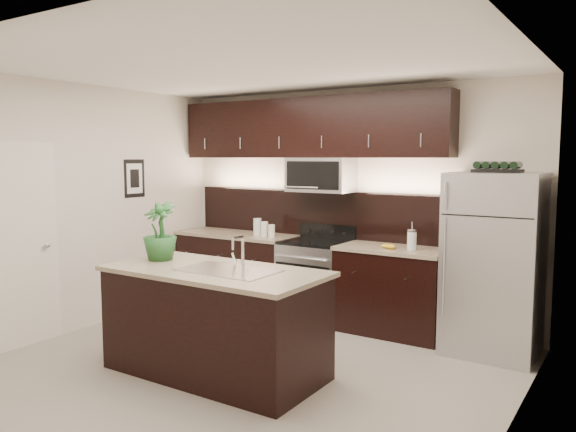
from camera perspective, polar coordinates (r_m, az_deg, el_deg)
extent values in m
plane|color=gray|center=(5.30, -4.25, -15.10)|extent=(4.50, 4.50, 0.00)
cube|color=silver|center=(6.67, 6.06, 1.18)|extent=(4.50, 0.02, 2.70)
cube|color=silver|center=(3.61, -23.99, -3.40)|extent=(4.50, 0.02, 2.70)
cube|color=silver|center=(6.58, -20.19, 0.78)|extent=(0.02, 4.00, 2.70)
cube|color=silver|center=(4.04, 21.96, -2.34)|extent=(0.02, 4.00, 2.70)
cube|color=white|center=(5.01, -4.50, 15.10)|extent=(4.50, 4.00, 0.02)
cube|color=silver|center=(6.16, -25.91, -2.98)|extent=(0.04, 0.80, 2.02)
sphere|color=silver|center=(6.30, -23.28, -2.76)|extent=(0.06, 0.06, 0.06)
cube|color=black|center=(7.03, -15.32, 3.70)|extent=(0.01, 0.32, 0.46)
cube|color=white|center=(7.02, -15.31, 3.70)|extent=(0.00, 0.24, 0.36)
cube|color=black|center=(7.29, -5.16, -5.54)|extent=(1.57, 0.62, 0.90)
cube|color=black|center=(6.24, 10.55, -7.59)|extent=(1.16, 0.62, 0.90)
cube|color=#B2B2B7|center=(6.66, 2.83, -6.65)|extent=(0.76, 0.62, 0.90)
cube|color=black|center=(6.57, 2.85, -2.69)|extent=(0.76, 0.60, 0.03)
cube|color=#C5AC94|center=(7.21, -5.19, -1.88)|extent=(1.59, 0.65, 0.04)
cube|color=#C5AC94|center=(6.15, 10.63, -3.33)|extent=(1.18, 0.65, 0.04)
cube|color=black|center=(6.89, 2.61, 0.27)|extent=(3.49, 0.02, 0.56)
cube|color=#B2B2B7|center=(6.59, 3.37, 4.20)|extent=(0.76, 0.40, 0.40)
cube|color=black|center=(6.73, 2.01, 8.92)|extent=(3.49, 0.33, 0.70)
cube|color=black|center=(5.06, -7.40, -10.79)|extent=(1.90, 0.90, 0.90)
cube|color=#C5AC94|center=(4.94, -7.47, -5.57)|extent=(1.96, 0.96, 0.04)
cube|color=silver|center=(4.84, -6.11, -5.47)|extent=(0.84, 0.50, 0.01)
cylinder|color=silver|center=(4.98, -4.61, -3.80)|extent=(0.03, 0.03, 0.24)
cylinder|color=silver|center=(4.91, -5.12, -2.18)|extent=(0.02, 0.14, 0.02)
cylinder|color=silver|center=(4.86, -5.62, -2.87)|extent=(0.02, 0.02, 0.10)
cube|color=#B2B2B7|center=(5.79, 20.19, -4.57)|extent=(0.85, 0.77, 1.76)
cube|color=black|center=(5.70, 20.52, 4.32)|extent=(0.44, 0.27, 0.03)
cylinder|color=black|center=(5.74, 18.91, 4.90)|extent=(0.07, 0.25, 0.07)
cylinder|color=black|center=(5.72, 19.72, 4.87)|extent=(0.07, 0.25, 0.07)
cylinder|color=black|center=(5.70, 20.54, 4.83)|extent=(0.07, 0.25, 0.07)
cylinder|color=black|center=(5.68, 21.35, 4.80)|extent=(0.07, 0.25, 0.07)
cylinder|color=black|center=(5.67, 22.18, 4.77)|extent=(0.07, 0.25, 0.07)
imported|color=#225624|center=(5.40, -12.89, -1.49)|extent=(0.34, 0.34, 0.55)
cylinder|color=silver|center=(6.94, -3.13, -1.11)|extent=(0.10, 0.10, 0.22)
cylinder|color=silver|center=(6.87, -2.41, -1.34)|extent=(0.09, 0.09, 0.18)
cylinder|color=silver|center=(6.79, -1.68, -1.53)|extent=(0.08, 0.08, 0.15)
cylinder|color=silver|center=(6.01, 12.47, -2.47)|extent=(0.10, 0.10, 0.19)
cylinder|color=silver|center=(5.99, 12.49, -1.47)|extent=(0.10, 0.10, 0.02)
cylinder|color=silver|center=(5.99, 12.50, -1.02)|extent=(0.01, 0.01, 0.08)
ellipsoid|color=gold|center=(6.09, 9.95, -2.98)|extent=(0.20, 0.17, 0.05)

